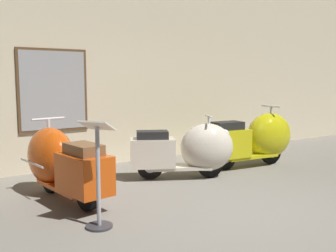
{
  "coord_description": "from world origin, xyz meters",
  "views": [
    {
      "loc": [
        -3.01,
        -2.95,
        1.52
      ],
      "look_at": [
        0.13,
        1.94,
        0.81
      ],
      "focal_mm": 40.61,
      "sensor_mm": 36.0,
      "label": 1
    }
  ],
  "objects_px": {
    "scooter_0": "(60,162)",
    "info_stanchion": "(98,183)",
    "scooter_2": "(257,139)",
    "scooter_1": "(190,150)"
  },
  "relations": [
    {
      "from": "scooter_1",
      "to": "scooter_2",
      "type": "xyz_separation_m",
      "value": [
        1.5,
        0.07,
        0.04
      ]
    },
    {
      "from": "scooter_0",
      "to": "scooter_1",
      "type": "bearing_deg",
      "value": -102.34
    },
    {
      "from": "scooter_0",
      "to": "scooter_2",
      "type": "relative_size",
      "value": 0.97
    },
    {
      "from": "info_stanchion",
      "to": "scooter_0",
      "type": "bearing_deg",
      "value": 91.2
    },
    {
      "from": "scooter_2",
      "to": "info_stanchion",
      "type": "height_order",
      "value": "info_stanchion"
    },
    {
      "from": "scooter_0",
      "to": "scooter_2",
      "type": "bearing_deg",
      "value": -99.84
    },
    {
      "from": "scooter_0",
      "to": "info_stanchion",
      "type": "xyz_separation_m",
      "value": [
        0.03,
        -1.21,
        0.0
      ]
    },
    {
      "from": "scooter_0",
      "to": "scooter_1",
      "type": "xyz_separation_m",
      "value": [
        1.99,
        -0.11,
        -0.02
      ]
    },
    {
      "from": "scooter_2",
      "to": "scooter_1",
      "type": "bearing_deg",
      "value": -171.89
    },
    {
      "from": "scooter_1",
      "to": "info_stanchion",
      "type": "relative_size",
      "value": 1.45
    }
  ]
}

